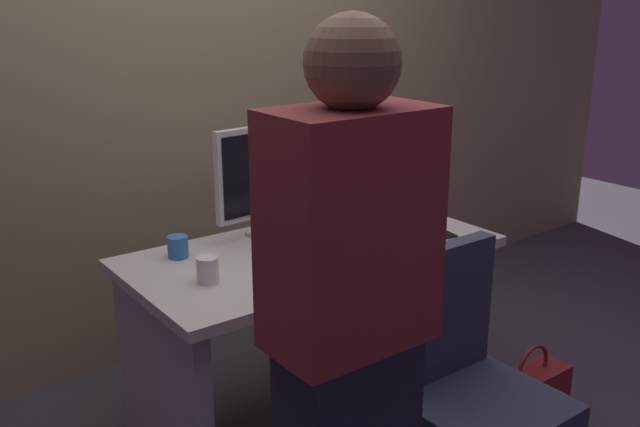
{
  "coord_description": "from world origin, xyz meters",
  "views": [
    {
      "loc": [
        -1.49,
        -2.05,
        1.66
      ],
      "look_at": [
        0.0,
        -0.05,
        0.89
      ],
      "focal_mm": 39.2,
      "sensor_mm": 36.0,
      "label": 1
    }
  ],
  "objects_px": {
    "person_at_desk": "(349,344)",
    "cup_near_keyboard": "(208,270)",
    "handbag": "(530,400)",
    "monitor": "(274,174)",
    "cup_by_monitor": "(178,247)",
    "book_stack": "(362,197)",
    "cell_phone": "(440,233)",
    "desk": "(312,302)",
    "keyboard": "(315,250)",
    "office_chair": "(469,410)",
    "mouse": "(369,232)"
  },
  "relations": [
    {
      "from": "cup_by_monitor",
      "to": "book_stack",
      "type": "bearing_deg",
      "value": -1.73
    },
    {
      "from": "person_at_desk",
      "to": "book_stack",
      "type": "xyz_separation_m",
      "value": [
        0.91,
        1.03,
        -0.01
      ]
    },
    {
      "from": "person_at_desk",
      "to": "keyboard",
      "type": "distance_m",
      "value": 0.93
    },
    {
      "from": "office_chair",
      "to": "mouse",
      "type": "bearing_deg",
      "value": 72.46
    },
    {
      "from": "book_stack",
      "to": "desk",
      "type": "bearing_deg",
      "value": -155.3
    },
    {
      "from": "keyboard",
      "to": "cell_phone",
      "type": "height_order",
      "value": "keyboard"
    },
    {
      "from": "office_chair",
      "to": "cup_near_keyboard",
      "type": "relative_size",
      "value": 10.36
    },
    {
      "from": "keyboard",
      "to": "mouse",
      "type": "relative_size",
      "value": 4.3
    },
    {
      "from": "person_at_desk",
      "to": "cup_by_monitor",
      "type": "distance_m",
      "value": 1.06
    },
    {
      "from": "person_at_desk",
      "to": "monitor",
      "type": "distance_m",
      "value": 1.16
    },
    {
      "from": "handbag",
      "to": "person_at_desk",
      "type": "bearing_deg",
      "value": -168.03
    },
    {
      "from": "cup_by_monitor",
      "to": "book_stack",
      "type": "xyz_separation_m",
      "value": [
        0.87,
        -0.03,
        0.05
      ]
    },
    {
      "from": "person_at_desk",
      "to": "cell_phone",
      "type": "relative_size",
      "value": 11.38
    },
    {
      "from": "monitor",
      "to": "cell_phone",
      "type": "relative_size",
      "value": 3.75
    },
    {
      "from": "office_chair",
      "to": "cup_by_monitor",
      "type": "xyz_separation_m",
      "value": [
        -0.48,
        1.01,
        0.36
      ]
    },
    {
      "from": "monitor",
      "to": "handbag",
      "type": "xyz_separation_m",
      "value": [
        0.66,
        -0.81,
        -0.86
      ]
    },
    {
      "from": "book_stack",
      "to": "cup_by_monitor",
      "type": "bearing_deg",
      "value": 178.27
    },
    {
      "from": "keyboard",
      "to": "book_stack",
      "type": "xyz_separation_m",
      "value": [
        0.43,
        0.24,
        0.08
      ]
    },
    {
      "from": "book_stack",
      "to": "handbag",
      "type": "distance_m",
      "value": 1.08
    },
    {
      "from": "desk",
      "to": "person_at_desk",
      "type": "height_order",
      "value": "person_at_desk"
    },
    {
      "from": "desk",
      "to": "keyboard",
      "type": "distance_m",
      "value": 0.25
    },
    {
      "from": "mouse",
      "to": "book_stack",
      "type": "xyz_separation_m",
      "value": [
        0.14,
        0.21,
        0.07
      ]
    },
    {
      "from": "office_chair",
      "to": "book_stack",
      "type": "relative_size",
      "value": 3.88
    },
    {
      "from": "cup_by_monitor",
      "to": "handbag",
      "type": "bearing_deg",
      "value": -36.71
    },
    {
      "from": "cup_by_monitor",
      "to": "handbag",
      "type": "height_order",
      "value": "cup_by_monitor"
    },
    {
      "from": "monitor",
      "to": "keyboard",
      "type": "bearing_deg",
      "value": -87.71
    },
    {
      "from": "monitor",
      "to": "keyboard",
      "type": "xyz_separation_m",
      "value": [
        0.01,
        -0.26,
        -0.25
      ]
    },
    {
      "from": "mouse",
      "to": "handbag",
      "type": "xyz_separation_m",
      "value": [
        0.36,
        -0.58,
        -0.62
      ]
    },
    {
      "from": "mouse",
      "to": "keyboard",
      "type": "bearing_deg",
      "value": -174.47
    },
    {
      "from": "mouse",
      "to": "cup_near_keyboard",
      "type": "bearing_deg",
      "value": -176.69
    },
    {
      "from": "mouse",
      "to": "book_stack",
      "type": "distance_m",
      "value": 0.26
    },
    {
      "from": "handbag",
      "to": "monitor",
      "type": "bearing_deg",
      "value": 129.29
    },
    {
      "from": "office_chair",
      "to": "handbag",
      "type": "relative_size",
      "value": 2.49
    },
    {
      "from": "person_at_desk",
      "to": "book_stack",
      "type": "bearing_deg",
      "value": 48.53
    },
    {
      "from": "person_at_desk",
      "to": "cup_near_keyboard",
      "type": "bearing_deg",
      "value": 88.74
    },
    {
      "from": "handbag",
      "to": "cup_near_keyboard",
      "type": "bearing_deg",
      "value": 154.37
    },
    {
      "from": "desk",
      "to": "cell_phone",
      "type": "bearing_deg",
      "value": -18.86
    },
    {
      "from": "desk",
      "to": "keyboard",
      "type": "height_order",
      "value": "keyboard"
    },
    {
      "from": "cell_phone",
      "to": "office_chair",
      "type": "bearing_deg",
      "value": -119.73
    },
    {
      "from": "cup_by_monitor",
      "to": "office_chair",
      "type": "bearing_deg",
      "value": -64.6
    },
    {
      "from": "keyboard",
      "to": "handbag",
      "type": "bearing_deg",
      "value": -42.52
    },
    {
      "from": "mouse",
      "to": "cup_by_monitor",
      "type": "height_order",
      "value": "cup_by_monitor"
    },
    {
      "from": "person_at_desk",
      "to": "keyboard",
      "type": "height_order",
      "value": "person_at_desk"
    },
    {
      "from": "monitor",
      "to": "cup_near_keyboard",
      "type": "bearing_deg",
      "value": -148.68
    },
    {
      "from": "monitor",
      "to": "cup_near_keyboard",
      "type": "relative_size",
      "value": 5.96
    },
    {
      "from": "monitor",
      "to": "mouse",
      "type": "relative_size",
      "value": 5.41
    },
    {
      "from": "desk",
      "to": "handbag",
      "type": "distance_m",
      "value": 0.95
    },
    {
      "from": "keyboard",
      "to": "book_stack",
      "type": "relative_size",
      "value": 1.78
    },
    {
      "from": "keyboard",
      "to": "monitor",
      "type": "bearing_deg",
      "value": 89.92
    },
    {
      "from": "mouse",
      "to": "cup_near_keyboard",
      "type": "height_order",
      "value": "cup_near_keyboard"
    }
  ]
}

